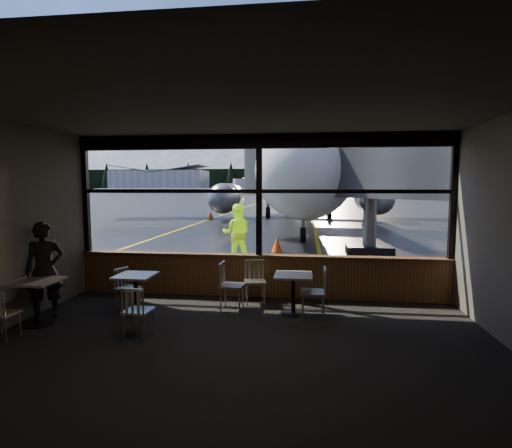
% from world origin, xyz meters
% --- Properties ---
extents(ground_plane, '(520.00, 520.00, 0.00)m').
position_xyz_m(ground_plane, '(0.00, 120.00, 0.00)').
color(ground_plane, black).
rests_on(ground_plane, ground).
extents(carpet_floor, '(8.00, 6.00, 0.01)m').
position_xyz_m(carpet_floor, '(0.00, -3.00, 0.01)').
color(carpet_floor, black).
rests_on(carpet_floor, ground).
extents(ceiling, '(8.00, 6.00, 0.04)m').
position_xyz_m(ceiling, '(0.00, -3.00, 3.50)').
color(ceiling, '#38332D').
rests_on(ceiling, ground).
extents(wall_back, '(8.00, 0.04, 3.50)m').
position_xyz_m(wall_back, '(0.00, -6.00, 1.75)').
color(wall_back, '#524B42').
rests_on(wall_back, ground).
extents(window_sill, '(8.00, 0.28, 0.90)m').
position_xyz_m(window_sill, '(0.00, 0.00, 0.45)').
color(window_sill, '#503018').
rests_on(window_sill, ground).
extents(window_header, '(8.00, 0.18, 0.30)m').
position_xyz_m(window_header, '(0.00, 0.00, 3.35)').
color(window_header, black).
rests_on(window_header, ground).
extents(mullion_left, '(0.12, 0.12, 2.60)m').
position_xyz_m(mullion_left, '(-3.95, 0.00, 2.20)').
color(mullion_left, black).
rests_on(mullion_left, ground).
extents(mullion_centre, '(0.12, 0.12, 2.60)m').
position_xyz_m(mullion_centre, '(0.00, 0.00, 2.20)').
color(mullion_centre, black).
rests_on(mullion_centre, ground).
extents(mullion_right, '(0.12, 0.12, 2.60)m').
position_xyz_m(mullion_right, '(3.95, 0.00, 2.20)').
color(mullion_right, black).
rests_on(mullion_right, ground).
extents(window_transom, '(8.00, 0.10, 0.08)m').
position_xyz_m(window_transom, '(0.00, 0.00, 2.30)').
color(window_transom, black).
rests_on(window_transom, ground).
extents(airliner, '(31.57, 37.42, 11.12)m').
position_xyz_m(airliner, '(0.47, 21.04, 5.56)').
color(airliner, white).
rests_on(airliner, ground_plane).
extents(jet_bridge, '(9.47, 11.58, 5.05)m').
position_xyz_m(jet_bridge, '(3.60, 5.50, 2.53)').
color(jet_bridge, '#2D2C2F').
rests_on(jet_bridge, ground_plane).
extents(cafe_table_near, '(0.70, 0.70, 0.77)m').
position_xyz_m(cafe_table_near, '(0.78, -1.13, 0.38)').
color(cafe_table_near, gray).
rests_on(cafe_table_near, carpet_floor).
extents(cafe_table_mid, '(0.69, 0.69, 0.76)m').
position_xyz_m(cafe_table_mid, '(-2.16, -1.49, 0.38)').
color(cafe_table_mid, gray).
rests_on(cafe_table_mid, carpet_floor).
extents(cafe_table_left, '(0.73, 0.73, 0.80)m').
position_xyz_m(cafe_table_left, '(-3.60, -2.28, 0.40)').
color(cafe_table_left, '#A39C96').
rests_on(cafe_table_left, carpet_floor).
extents(chair_near_e, '(0.52, 0.52, 0.95)m').
position_xyz_m(chair_near_e, '(1.14, -1.34, 0.48)').
color(chair_near_e, beige).
rests_on(chair_near_e, carpet_floor).
extents(chair_near_w, '(0.54, 0.54, 0.94)m').
position_xyz_m(chair_near_w, '(-0.41, -1.01, 0.47)').
color(chair_near_w, '#B3AEA2').
rests_on(chair_near_w, carpet_floor).
extents(chair_near_n, '(0.58, 0.58, 0.89)m').
position_xyz_m(chair_near_n, '(-0.02, -0.53, 0.44)').
color(chair_near_n, '#B6B0A4').
rests_on(chair_near_n, carpet_floor).
extents(chair_mid_s, '(0.49, 0.49, 0.86)m').
position_xyz_m(chair_mid_s, '(-1.62, -2.61, 0.43)').
color(chair_mid_s, '#BAB4A8').
rests_on(chair_mid_s, carpet_floor).
extents(chair_mid_w, '(0.58, 0.58, 0.81)m').
position_xyz_m(chair_mid_w, '(-2.43, -1.23, 0.41)').
color(chair_mid_w, '#B6B2A5').
rests_on(chair_mid_w, carpet_floor).
extents(chair_left_s, '(0.46, 0.46, 0.82)m').
position_xyz_m(chair_left_s, '(-3.69, -2.96, 0.41)').
color(chair_left_s, beige).
rests_on(chair_left_s, carpet_floor).
extents(passenger, '(0.77, 0.72, 1.77)m').
position_xyz_m(passenger, '(-3.70, -1.90, 0.89)').
color(passenger, black).
rests_on(passenger, carpet_floor).
extents(ground_crew, '(0.98, 0.80, 1.87)m').
position_xyz_m(ground_crew, '(-1.14, 3.71, 0.93)').
color(ground_crew, '#BFF219').
rests_on(ground_crew, ground_plane).
extents(cone_nose, '(0.40, 0.40, 0.56)m').
position_xyz_m(cone_nose, '(-0.05, 6.00, 0.28)').
color(cone_nose, '#F03D07').
rests_on(cone_nose, ground_plane).
extents(cone_wing, '(0.41, 0.41, 0.57)m').
position_xyz_m(cone_wing, '(-6.02, 20.39, 0.29)').
color(cone_wing, '#E75507').
rests_on(cone_wing, ground_plane).
extents(hangar_left, '(45.00, 18.00, 11.00)m').
position_xyz_m(hangar_left, '(-70.00, 180.00, 5.50)').
color(hangar_left, silver).
rests_on(hangar_left, ground_plane).
extents(hangar_mid, '(38.00, 15.00, 10.00)m').
position_xyz_m(hangar_mid, '(0.00, 185.00, 5.00)').
color(hangar_mid, silver).
rests_on(hangar_mid, ground_plane).
extents(hangar_right, '(50.00, 20.00, 12.00)m').
position_xyz_m(hangar_right, '(60.00, 178.00, 6.00)').
color(hangar_right, silver).
rests_on(hangar_right, ground_plane).
extents(fuel_tank_a, '(8.00, 8.00, 6.00)m').
position_xyz_m(fuel_tank_a, '(-30.00, 182.00, 3.00)').
color(fuel_tank_a, silver).
rests_on(fuel_tank_a, ground_plane).
extents(fuel_tank_b, '(8.00, 8.00, 6.00)m').
position_xyz_m(fuel_tank_b, '(-20.00, 182.00, 3.00)').
color(fuel_tank_b, silver).
rests_on(fuel_tank_b, ground_plane).
extents(fuel_tank_c, '(8.00, 8.00, 6.00)m').
position_xyz_m(fuel_tank_c, '(-10.00, 182.00, 3.00)').
color(fuel_tank_c, silver).
rests_on(fuel_tank_c, ground_plane).
extents(treeline, '(360.00, 3.00, 12.00)m').
position_xyz_m(treeline, '(0.00, 210.00, 6.00)').
color(treeline, black).
rests_on(treeline, ground_plane).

